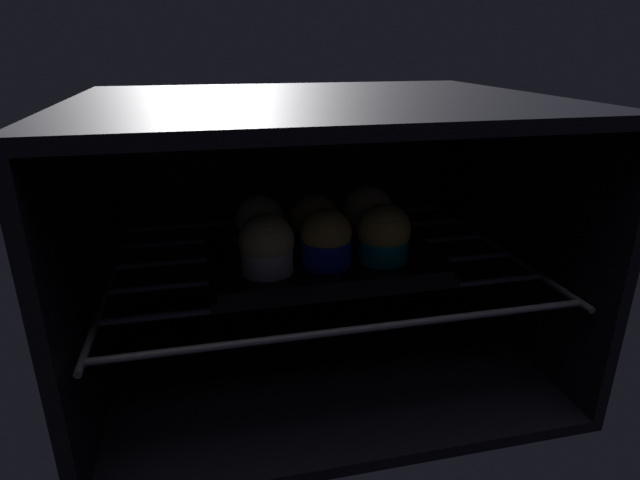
% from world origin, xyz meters
% --- Properties ---
extents(oven_cavity, '(0.59, 0.47, 0.37)m').
position_xyz_m(oven_cavity, '(0.00, 0.26, 0.17)').
color(oven_cavity, black).
rests_on(oven_cavity, ground).
extents(oven_rack, '(0.55, 0.42, 0.01)m').
position_xyz_m(oven_rack, '(0.00, 0.22, 0.14)').
color(oven_rack, '#42424C').
rests_on(oven_rack, oven_cavity).
extents(baking_tray, '(0.30, 0.22, 0.02)m').
position_xyz_m(baking_tray, '(0.00, 0.20, 0.15)').
color(baking_tray, black).
rests_on(baking_tray, oven_rack).
extents(muffin_row0_col0, '(0.07, 0.07, 0.08)m').
position_xyz_m(muffin_row0_col0, '(-0.08, 0.16, 0.19)').
color(muffin_row0_col0, silver).
rests_on(muffin_row0_col0, baking_tray).
extents(muffin_row0_col1, '(0.06, 0.06, 0.07)m').
position_xyz_m(muffin_row0_col1, '(-0.00, 0.17, 0.19)').
color(muffin_row0_col1, '#1928B7').
rests_on(muffin_row0_col1, baking_tray).
extents(muffin_row0_col2, '(0.07, 0.07, 0.08)m').
position_xyz_m(muffin_row0_col2, '(0.08, 0.17, 0.19)').
color(muffin_row0_col2, '#0C8C84').
rests_on(muffin_row0_col2, baking_tray).
extents(muffin_row1_col0, '(0.06, 0.06, 0.08)m').
position_xyz_m(muffin_row1_col0, '(-0.07, 0.24, 0.19)').
color(muffin_row1_col0, '#1928B7').
rests_on(muffin_row1_col0, baking_tray).
extents(muffin_row1_col1, '(0.07, 0.07, 0.07)m').
position_xyz_m(muffin_row1_col1, '(0.00, 0.24, 0.19)').
color(muffin_row1_col1, '#0C8C84').
rests_on(muffin_row1_col1, baking_tray).
extents(muffin_row1_col2, '(0.07, 0.07, 0.08)m').
position_xyz_m(muffin_row1_col2, '(0.08, 0.24, 0.19)').
color(muffin_row1_col2, red).
rests_on(muffin_row1_col2, baking_tray).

